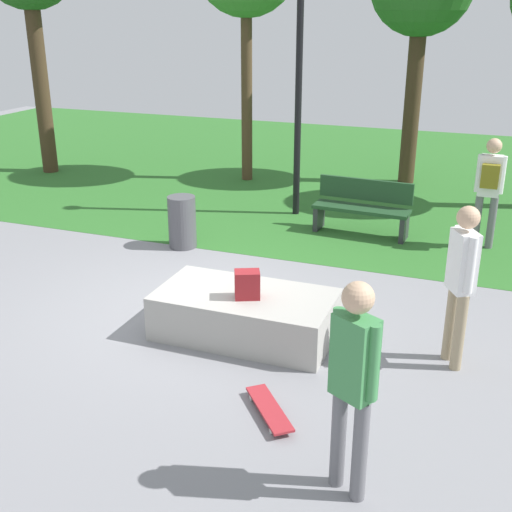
% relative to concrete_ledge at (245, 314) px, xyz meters
% --- Properties ---
extents(ground_plane, '(28.00, 28.00, 0.00)m').
position_rel_concrete_ledge_xyz_m(ground_plane, '(-0.95, 0.42, -0.26)').
color(ground_plane, gray).
extents(grass_lawn, '(26.60, 11.99, 0.01)m').
position_rel_concrete_ledge_xyz_m(grass_lawn, '(-0.95, 8.43, -0.26)').
color(grass_lawn, '#2D6B28').
rests_on(grass_lawn, ground_plane).
extents(concrete_ledge, '(2.03, 1.08, 0.53)m').
position_rel_concrete_ledge_xyz_m(concrete_ledge, '(0.00, 0.00, 0.00)').
color(concrete_ledge, '#A8A59E').
rests_on(concrete_ledge, ground_plane).
extents(backpack_on_ledge, '(0.34, 0.30, 0.32)m').
position_rel_concrete_ledge_xyz_m(backpack_on_ledge, '(0.06, -0.09, 0.42)').
color(backpack_on_ledge, maroon).
rests_on(backpack_on_ledge, concrete_ledge).
extents(skater_performing_trick, '(0.39, 0.33, 1.80)m').
position_rel_concrete_ledge_xyz_m(skater_performing_trick, '(1.72, -2.14, 0.80)').
color(skater_performing_trick, slate).
rests_on(skater_performing_trick, ground_plane).
extents(skater_watching, '(0.33, 0.39, 1.76)m').
position_rel_concrete_ledge_xyz_m(skater_watching, '(2.31, 0.18, 0.77)').
color(skater_watching, tan).
rests_on(skater_watching, ground_plane).
extents(skateboard_by_ledge, '(0.67, 0.74, 0.08)m').
position_rel_concrete_ledge_xyz_m(skateboard_by_ledge, '(0.80, -1.40, -0.20)').
color(skateboard_by_ledge, '#A5262D').
rests_on(skateboard_by_ledge, ground_plane).
extents(park_bench_center_lawn, '(1.63, 0.57, 0.91)m').
position_rel_concrete_ledge_xyz_m(park_bench_center_lawn, '(0.49, 4.09, 0.22)').
color(park_bench_center_lawn, '#1E4223').
rests_on(park_bench_center_lawn, ground_plane).
extents(lamp_post, '(0.28, 0.28, 4.85)m').
position_rel_concrete_ledge_xyz_m(lamp_post, '(-0.88, 4.77, 2.63)').
color(lamp_post, black).
rests_on(lamp_post, ground_plane).
extents(trash_bin, '(0.44, 0.44, 0.83)m').
position_rel_concrete_ledge_xyz_m(trash_bin, '(-2.04, 2.43, 0.15)').
color(trash_bin, '#4C4C51').
rests_on(trash_bin, ground_plane).
extents(pedestrian_with_backpack, '(0.43, 0.36, 1.75)m').
position_rel_concrete_ledge_xyz_m(pedestrian_with_backpack, '(2.44, 4.09, 0.79)').
color(pedestrian_with_backpack, slate).
rests_on(pedestrian_with_backpack, ground_plane).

